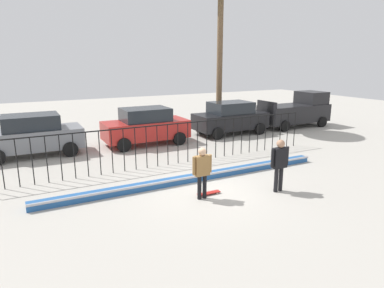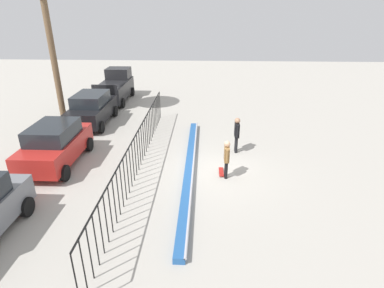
# 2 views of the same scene
# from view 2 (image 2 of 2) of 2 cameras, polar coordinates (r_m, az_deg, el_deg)

# --- Properties ---
(ground_plane) EXTENTS (60.00, 60.00, 0.00)m
(ground_plane) POSITION_cam_2_polar(r_m,az_deg,el_deg) (13.91, 4.23, -4.97)
(ground_plane) COLOR #ADA89E
(bowl_coping_ledge) EXTENTS (11.00, 0.40, 0.27)m
(bowl_coping_ledge) POSITION_cam_2_polar(r_m,az_deg,el_deg) (13.86, -0.45, -4.44)
(bowl_coping_ledge) COLOR #235699
(bowl_coping_ledge) RESTS_ON ground
(perimeter_fence) EXTENTS (14.04, 0.04, 1.74)m
(perimeter_fence) POSITION_cam_2_polar(r_m,az_deg,el_deg) (13.73, -9.87, -0.67)
(perimeter_fence) COLOR black
(perimeter_fence) RESTS_ON ground
(skateboarder) EXTENTS (0.67, 0.25, 1.67)m
(skateboarder) POSITION_cam_2_polar(r_m,az_deg,el_deg) (13.04, 6.30, -2.18)
(skateboarder) COLOR black
(skateboarder) RESTS_ON ground
(skateboard) EXTENTS (0.80, 0.20, 0.07)m
(skateboard) POSITION_cam_2_polar(r_m,az_deg,el_deg) (13.77, 5.32, -5.05)
(skateboard) COLOR #A51E19
(skateboard) RESTS_ON ground
(camera_operator) EXTENTS (0.72, 0.27, 1.78)m
(camera_operator) POSITION_cam_2_polar(r_m,az_deg,el_deg) (15.40, 8.13, 2.19)
(camera_operator) COLOR black
(camera_operator) RESTS_ON ground
(parked_car_red) EXTENTS (4.30, 2.12, 1.90)m
(parked_car_red) POSITION_cam_2_polar(r_m,az_deg,el_deg) (15.39, -23.54, -0.05)
(parked_car_red) COLOR #B2231E
(parked_car_red) RESTS_ON ground
(parked_car_black) EXTENTS (4.30, 2.12, 1.90)m
(parked_car_black) POSITION_cam_2_polar(r_m,az_deg,el_deg) (20.04, -17.69, 6.14)
(parked_car_black) COLOR black
(parked_car_black) RESTS_ON ground
(pickup_truck) EXTENTS (4.70, 2.12, 2.24)m
(pickup_truck) POSITION_cam_2_polar(r_m,az_deg,el_deg) (24.76, -13.74, 9.99)
(pickup_truck) COLOR black
(pickup_truck) RESTS_ON ground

